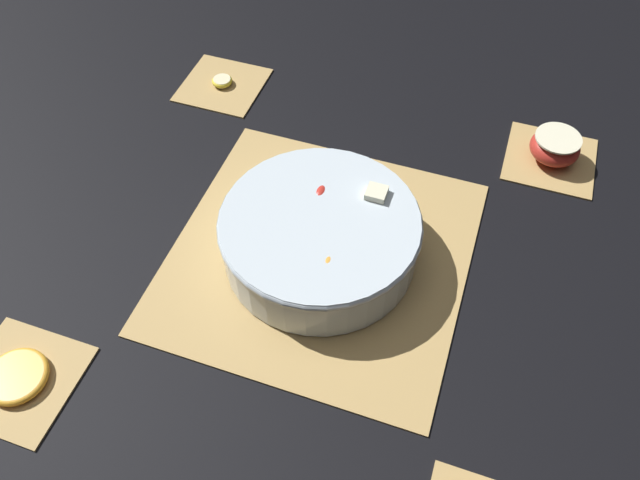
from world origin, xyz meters
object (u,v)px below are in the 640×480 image
fruit_salad_bowl (320,234)px  orange_slice_whole (17,376)px  apple_half (555,147)px  banana_coin_single (222,81)px

fruit_salad_bowl → orange_slice_whole: fruit_salad_bowl is taller
apple_half → orange_slice_whole: size_ratio=1.01×
apple_half → orange_slice_whole: apple_half is taller
fruit_salad_bowl → banana_coin_single: size_ratio=7.54×
banana_coin_single → orange_slice_whole: bearing=0.0°
fruit_salad_bowl → apple_half: 0.41m
fruit_salad_bowl → banana_coin_single: (-0.29, -0.28, -0.04)m
fruit_salad_bowl → apple_half: bearing=136.3°
orange_slice_whole → banana_coin_single: orange_slice_whole is taller
fruit_salad_bowl → banana_coin_single: bearing=-136.3°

